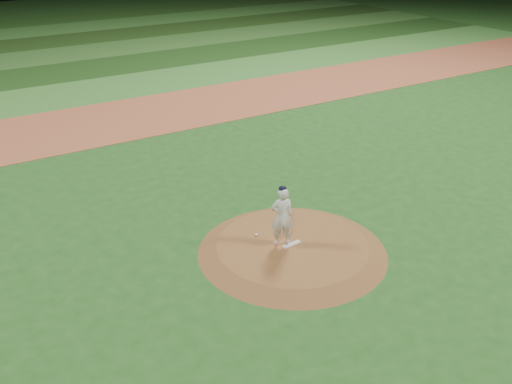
# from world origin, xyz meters

# --- Properties ---
(ground) EXTENTS (120.00, 120.00, 0.00)m
(ground) POSITION_xyz_m (0.00, 0.00, 0.00)
(ground) COLOR #21541B
(ground) RESTS_ON ground
(infield_dirt_band) EXTENTS (70.00, 6.00, 0.02)m
(infield_dirt_band) POSITION_xyz_m (0.00, 14.00, 0.01)
(infield_dirt_band) COLOR #A55333
(infield_dirt_band) RESTS_ON ground
(outfield_stripe_0) EXTENTS (70.00, 5.00, 0.02)m
(outfield_stripe_0) POSITION_xyz_m (0.00, 19.50, 0.01)
(outfield_stripe_0) COLOR #397A2C
(outfield_stripe_0) RESTS_ON ground
(outfield_stripe_1) EXTENTS (70.00, 5.00, 0.02)m
(outfield_stripe_1) POSITION_xyz_m (0.00, 24.50, 0.01)
(outfield_stripe_1) COLOR #1B4215
(outfield_stripe_1) RESTS_ON ground
(outfield_stripe_2) EXTENTS (70.00, 5.00, 0.02)m
(outfield_stripe_2) POSITION_xyz_m (0.00, 29.50, 0.01)
(outfield_stripe_2) COLOR #326625
(outfield_stripe_2) RESTS_ON ground
(outfield_stripe_3) EXTENTS (70.00, 5.00, 0.02)m
(outfield_stripe_3) POSITION_xyz_m (0.00, 34.50, 0.01)
(outfield_stripe_3) COLOR #1E4014
(outfield_stripe_3) RESTS_ON ground
(outfield_stripe_4) EXTENTS (70.00, 5.00, 0.02)m
(outfield_stripe_4) POSITION_xyz_m (0.00, 39.50, 0.01)
(outfield_stripe_4) COLOR #347029
(outfield_stripe_4) RESTS_ON ground
(outfield_stripe_5) EXTENTS (70.00, 5.00, 0.02)m
(outfield_stripe_5) POSITION_xyz_m (0.00, 44.50, 0.01)
(outfield_stripe_5) COLOR #224F19
(outfield_stripe_5) RESTS_ON ground
(pitchers_mound) EXTENTS (5.50, 5.50, 0.25)m
(pitchers_mound) POSITION_xyz_m (0.00, 0.00, 0.12)
(pitchers_mound) COLOR brown
(pitchers_mound) RESTS_ON ground
(pitching_rubber) EXTENTS (0.61, 0.20, 0.03)m
(pitching_rubber) POSITION_xyz_m (-0.04, -0.02, 0.27)
(pitching_rubber) COLOR silver
(pitching_rubber) RESTS_ON pitchers_mound
(rosin_bag) EXTENTS (0.11, 0.11, 0.06)m
(rosin_bag) POSITION_xyz_m (-0.62, 0.97, 0.28)
(rosin_bag) COLOR silver
(rosin_bag) RESTS_ON pitchers_mound
(pitcher_on_mound) EXTENTS (0.76, 0.63, 1.85)m
(pitcher_on_mound) POSITION_xyz_m (-0.25, 0.20, 1.16)
(pitcher_on_mound) COLOR white
(pitcher_on_mound) RESTS_ON pitchers_mound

